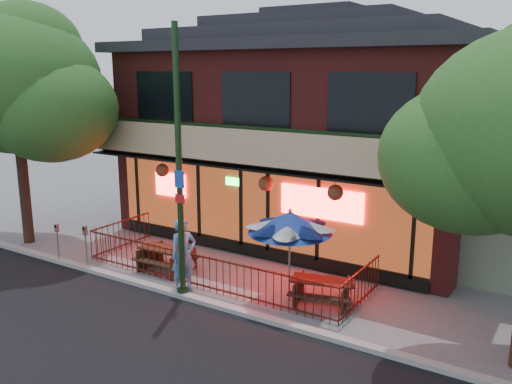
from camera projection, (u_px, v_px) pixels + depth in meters
ground at (193, 291)px, 14.72m from camera, size 80.00×80.00×0.00m
curb at (181, 295)px, 14.29m from camera, size 80.00×0.25×0.12m
restaurant_building at (313, 118)px, 19.66m from camera, size 12.96×9.49×8.05m
patio_fence at (204, 263)px, 14.99m from camera, size 8.44×2.62×1.00m
street_light at (179, 180)px, 13.68m from camera, size 0.43×0.32×7.00m
street_tree_left at (16, 76)px, 17.65m from camera, size 5.60×5.60×8.05m
picnic_table_left at (166, 256)px, 16.08m from camera, size 1.67×1.31×0.70m
picnic_table_right at (322, 288)px, 13.79m from camera, size 1.81×1.55×0.67m
patio_umbrella at (290, 222)px, 13.67m from camera, size 2.15×2.15×2.46m
pedestrian at (183, 255)px, 14.51m from camera, size 0.73×0.87×2.02m
parking_meter_near at (86, 240)px, 16.12m from camera, size 0.12×0.11×1.35m
parking_meter_far at (57, 236)px, 16.69m from camera, size 0.13×0.12×1.24m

